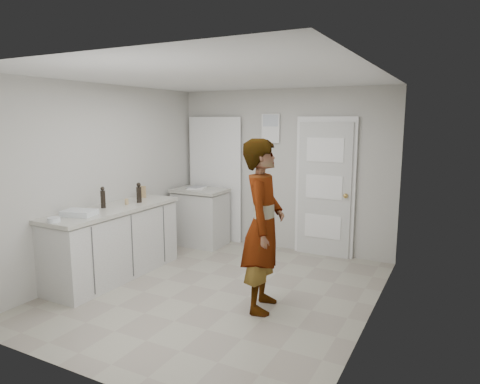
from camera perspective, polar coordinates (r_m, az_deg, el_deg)
The scene contains 12 objects.
ground at distance 5.29m, azimuth -2.89°, elevation -13.01°, with size 4.00×4.00×0.00m, color gray.
room_shell at distance 6.78m, azimuth 4.15°, elevation 1.03°, with size 4.00×4.00×4.00m.
main_counter at distance 5.84m, azimuth -16.40°, elevation -6.76°, with size 0.64×1.96×0.93m.
side_counter at distance 7.05m, azimuth -5.30°, elevation -3.59°, with size 0.84×0.61×0.93m.
person at distance 4.56m, azimuth 3.10°, elevation -4.52°, with size 0.67×0.44×1.85m, color silver.
cake_mix_box at distance 6.31m, azimuth -12.93°, elevation 0.02°, with size 0.10×0.05×0.17m, color #A38051.
spice_jar at distance 5.86m, azimuth -14.89°, elevation -1.24°, with size 0.05×0.05×0.08m, color tan.
oil_cruet_a at distance 5.94m, azimuth -13.32°, elevation -0.14°, with size 0.07×0.07×0.27m.
oil_cruet_b at distance 5.69m, azimuth -17.81°, elevation -0.74°, with size 0.06×0.06×0.28m.
baking_dish at distance 5.36m, azimuth -20.64°, elevation -2.64°, with size 0.42×0.34×0.06m.
egg_bowl at distance 5.12m, azimuth -23.58°, elevation -3.41°, with size 0.14×0.14×0.05m.
papers at distance 7.03m, azimuth -5.76°, elevation 0.53°, with size 0.26×0.33×0.01m, color white.
Camera 1 is at (2.49, -4.20, 2.04)m, focal length 32.00 mm.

